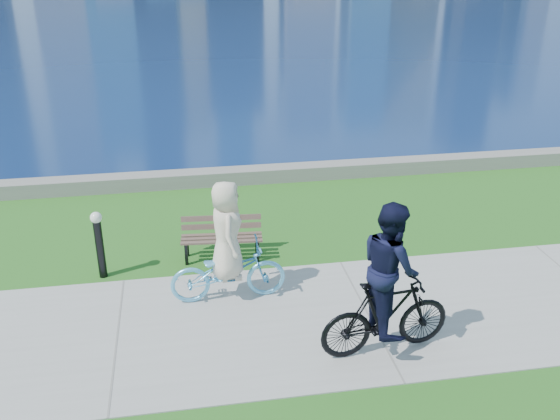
% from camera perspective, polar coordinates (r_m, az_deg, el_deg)
% --- Properties ---
extents(ground, '(320.00, 320.00, 0.00)m').
position_cam_1_polar(ground, '(10.44, 8.01, -9.44)').
color(ground, '#1F5917').
rests_on(ground, ground).
extents(concrete_path, '(80.00, 3.50, 0.02)m').
position_cam_1_polar(concrete_path, '(10.43, 8.01, -9.40)').
color(concrete_path, '#969792').
rests_on(concrete_path, ground).
extents(seawall, '(90.00, 0.50, 0.35)m').
position_cam_1_polar(seawall, '(15.73, 1.44, 3.47)').
color(seawall, slate).
rests_on(seawall, ground).
extents(park_bench, '(1.56, 0.65, 0.79)m').
position_cam_1_polar(park_bench, '(11.87, -5.36, -2.22)').
color(park_bench, black).
rests_on(park_bench, ground).
extents(bollard_lamp, '(0.21, 0.21, 1.28)m').
position_cam_1_polar(bollard_lamp, '(11.49, -16.22, -2.68)').
color(bollard_lamp, black).
rests_on(bollard_lamp, ground).
extents(cyclist_woman, '(0.72, 1.95, 2.12)m').
position_cam_1_polar(cyclist_woman, '(10.37, -4.83, -4.30)').
color(cyclist_woman, '#62BFEF').
rests_on(cyclist_woman, ground).
extents(cyclist_man, '(0.83, 2.04, 2.40)m').
position_cam_1_polar(cyclist_man, '(9.10, 9.83, -7.43)').
color(cyclist_man, black).
rests_on(cyclist_man, ground).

